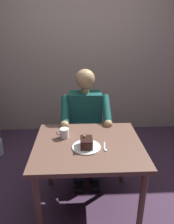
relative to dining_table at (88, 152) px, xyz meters
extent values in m
plane|color=#432B42|center=(0.00, 0.00, -0.62)|extent=(14.00, 14.00, 0.00)
cube|color=#B0A08D|center=(0.00, -1.78, 0.88)|extent=(6.40, 0.12, 3.00)
cube|color=brown|center=(0.00, 0.00, 0.07)|extent=(0.92, 0.79, 0.04)
cylinder|color=brown|center=(-0.40, 0.34, -0.27)|extent=(0.05, 0.05, 0.69)
cylinder|color=brown|center=(0.40, 0.34, -0.27)|extent=(0.05, 0.05, 0.69)
cylinder|color=brown|center=(-0.40, -0.34, -0.27)|extent=(0.05, 0.05, 0.69)
cylinder|color=brown|center=(0.40, -0.34, -0.27)|extent=(0.05, 0.05, 0.69)
cube|color=#54574C|center=(0.00, -0.66, -0.18)|extent=(0.42, 0.42, 0.04)
cube|color=#54574C|center=(0.00, -0.85, 0.07)|extent=(0.38, 0.04, 0.45)
cylinder|color=#54574C|center=(-0.18, -0.48, -0.40)|extent=(0.04, 0.04, 0.44)
cylinder|color=#54574C|center=(0.18, -0.48, -0.40)|extent=(0.04, 0.04, 0.44)
cylinder|color=#54574C|center=(-0.18, -0.84, -0.40)|extent=(0.04, 0.04, 0.44)
cylinder|color=#54574C|center=(0.18, -0.84, -0.40)|extent=(0.04, 0.04, 0.44)
cube|color=#124943|center=(0.00, -0.64, 0.09)|extent=(0.36, 0.22, 0.51)
sphere|color=tan|center=(0.00, -0.64, 0.50)|extent=(0.21, 0.21, 0.21)
cylinder|color=tan|center=(0.00, -0.64, 0.38)|extent=(0.09, 0.09, 0.06)
cylinder|color=#124943|center=(-0.22, -0.50, 0.21)|extent=(0.08, 0.33, 0.26)
sphere|color=tan|center=(-0.22, -0.34, 0.10)|extent=(0.09, 0.09, 0.09)
cylinder|color=#124943|center=(0.22, -0.50, 0.21)|extent=(0.08, 0.33, 0.26)
sphere|color=tan|center=(0.22, -0.34, 0.10)|extent=(0.09, 0.09, 0.09)
cylinder|color=#273641|center=(-0.09, -0.52, -0.18)|extent=(0.13, 0.38, 0.14)
cylinder|color=#273641|center=(0.09, -0.52, -0.18)|extent=(0.13, 0.38, 0.14)
cylinder|color=#273641|center=(-0.09, -0.34, -0.41)|extent=(0.11, 0.11, 0.42)
cube|color=black|center=(-0.09, -0.28, -0.59)|extent=(0.09, 0.22, 0.05)
cylinder|color=#273641|center=(0.09, -0.34, -0.41)|extent=(0.11, 0.11, 0.42)
cube|color=black|center=(0.09, -0.28, -0.59)|extent=(0.09, 0.22, 0.05)
cylinder|color=white|center=(0.02, 0.07, 0.09)|extent=(0.24, 0.24, 0.01)
cube|color=#3E1F1B|center=(0.02, 0.07, 0.13)|extent=(0.10, 0.13, 0.07)
cube|color=black|center=(0.02, 0.07, 0.17)|extent=(0.10, 0.13, 0.01)
sphere|color=gold|center=(0.03, 0.05, 0.18)|extent=(0.02, 0.02, 0.02)
cylinder|color=white|center=(0.21, -0.12, 0.13)|extent=(0.08, 0.08, 0.09)
torus|color=white|center=(0.26, -0.12, 0.14)|extent=(0.05, 0.01, 0.05)
cylinder|color=black|center=(0.21, -0.12, 0.17)|extent=(0.07, 0.07, 0.01)
cube|color=silver|center=(-0.13, 0.05, 0.09)|extent=(0.03, 0.11, 0.01)
ellipsoid|color=silver|center=(-0.13, 0.12, 0.09)|extent=(0.03, 0.04, 0.01)
camera|label=1|loc=(0.08, 1.56, 1.01)|focal=33.56mm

